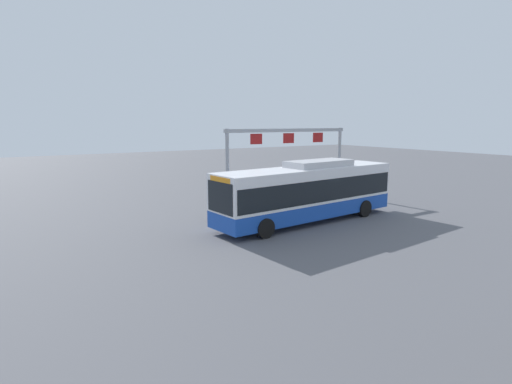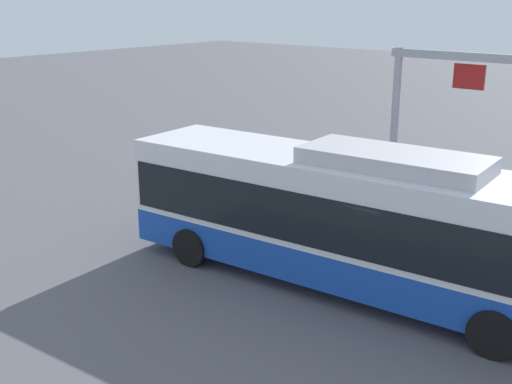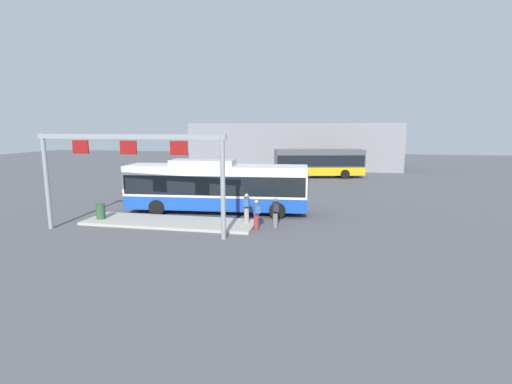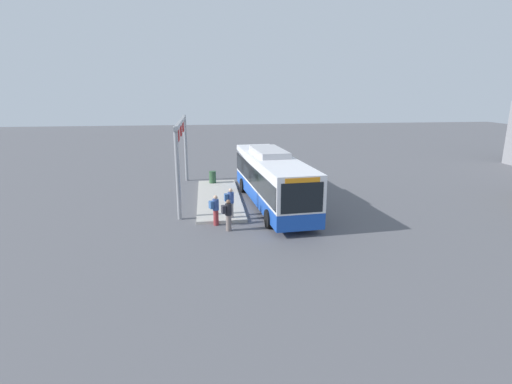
{
  "view_description": "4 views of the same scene",
  "coord_description": "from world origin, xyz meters",
  "px_view_note": "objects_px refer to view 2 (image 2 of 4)",
  "views": [
    {
      "loc": [
        14.65,
        17.49,
        5.58
      ],
      "look_at": [
        2.85,
        -0.94,
        1.84
      ],
      "focal_mm": 28.55,
      "sensor_mm": 36.0,
      "label": 1
    },
    {
      "loc": [
        -7.22,
        12.2,
        6.73
      ],
      "look_at": [
        3.5,
        -0.6,
        1.56
      ],
      "focal_mm": 44.96,
      "sensor_mm": 36.0,
      "label": 2
    },
    {
      "loc": [
        7.2,
        -23.0,
        5.49
      ],
      "look_at": [
        2.89,
        -1.41,
        1.7
      ],
      "focal_mm": 26.29,
      "sensor_mm": 36.0,
      "label": 3
    },
    {
      "loc": [
        23.61,
        -4.02,
        7.09
      ],
      "look_at": [
        3.35,
        -1.44,
        1.78
      ],
      "focal_mm": 27.69,
      "sensor_mm": 36.0,
      "label": 4
    }
  ],
  "objects_px": {
    "person_waiting_near": "(322,191)",
    "person_waiting_mid": "(327,197)",
    "person_boarding": "(286,190)",
    "bus_main": "(355,216)"
  },
  "relations": [
    {
      "from": "bus_main",
      "to": "person_waiting_mid",
      "type": "bearing_deg",
      "value": -51.5
    },
    {
      "from": "bus_main",
      "to": "person_waiting_mid",
      "type": "distance_m",
      "value": 3.89
    },
    {
      "from": "person_waiting_near",
      "to": "person_waiting_mid",
      "type": "bearing_deg",
      "value": 16.62
    },
    {
      "from": "person_boarding",
      "to": "person_waiting_near",
      "type": "relative_size",
      "value": 1.0
    },
    {
      "from": "bus_main",
      "to": "person_waiting_mid",
      "type": "xyz_separation_m",
      "value": [
        2.62,
        -2.78,
        -0.76
      ]
    },
    {
      "from": "bus_main",
      "to": "person_waiting_near",
      "type": "bearing_deg",
      "value": -51.99
    },
    {
      "from": "person_boarding",
      "to": "person_waiting_mid",
      "type": "relative_size",
      "value": 1.0
    },
    {
      "from": "person_boarding",
      "to": "person_waiting_mid",
      "type": "height_order",
      "value": "person_waiting_mid"
    },
    {
      "from": "bus_main",
      "to": "person_waiting_near",
      "type": "relative_size",
      "value": 7.08
    },
    {
      "from": "bus_main",
      "to": "person_waiting_near",
      "type": "xyz_separation_m",
      "value": [
        3.36,
        -3.63,
        -0.92
      ]
    }
  ]
}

